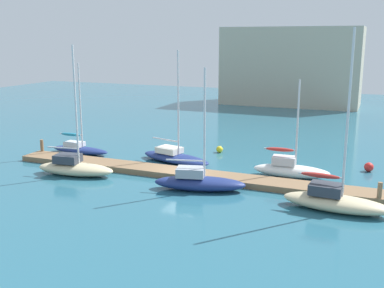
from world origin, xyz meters
TOP-DOWN VIEW (x-y plane):
  - ground_plane at (0.00, 0.00)m, footprint 120.00×120.00m
  - dock_pier at (0.00, 0.00)m, footprint 27.73×2.14m
  - dock_piling_near_end at (-13.47, 0.92)m, footprint 0.28×0.28m
  - dock_piling_far_end at (13.47, -0.92)m, footprint 0.28×0.28m
  - sailboat_0 at (-11.10, 2.90)m, footprint 5.57×1.47m
  - sailboat_1 at (-7.39, -2.76)m, footprint 6.15×2.74m
  - sailboat_2 at (-2.08, 3.36)m, footprint 6.77×3.56m
  - sailboat_3 at (2.34, -2.49)m, footprint 6.35×3.23m
  - sailboat_4 at (7.38, 2.83)m, footprint 5.60×1.87m
  - sailboat_5 at (11.07, -2.93)m, footprint 6.29×2.38m
  - mooring_buoy_red at (12.62, 6.58)m, footprint 0.70×0.70m
  - mooring_buoy_yellow at (0.18, 7.92)m, footprint 0.59×0.59m
  - harbor_building_distant at (-0.10, 41.17)m, footprint 20.23×8.10m

SIDE VIEW (x-z plane):
  - ground_plane at x=0.00m, z-range 0.00..0.00m
  - dock_pier at x=0.00m, z-range 0.00..0.42m
  - mooring_buoy_yellow at x=0.18m, z-range 0.00..0.59m
  - mooring_buoy_red at x=12.62m, z-range 0.00..0.70m
  - sailboat_0 at x=-11.10m, z-range -3.43..4.43m
  - sailboat_2 at x=-2.08m, z-range -3.99..5.00m
  - sailboat_3 at x=2.34m, z-range -3.44..4.65m
  - sailboat_1 at x=-7.39m, z-range -4.10..5.33m
  - sailboat_4 at x=7.38m, z-range -2.92..4.17m
  - sailboat_5 at x=11.07m, z-range -4.57..5.88m
  - dock_piling_near_end at x=-13.47m, z-range 0.00..1.43m
  - dock_piling_far_end at x=13.47m, z-range 0.00..1.43m
  - harbor_building_distant at x=-0.10m, z-range 0.00..11.52m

